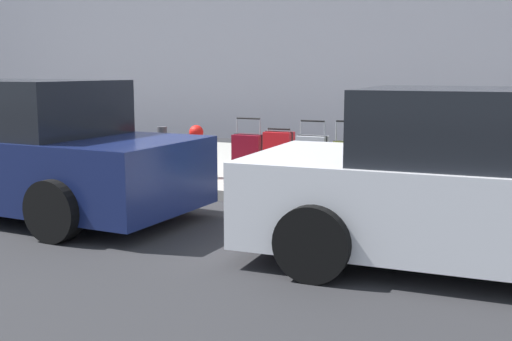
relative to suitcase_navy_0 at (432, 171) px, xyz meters
name	(u,v)px	position (x,y,z in m)	size (l,w,h in m)	color
ground_plane	(127,192)	(4.07, 0.85, -0.45)	(40.00, 40.00, 0.00)	#28282B
sidewalk_curb	(211,164)	(4.07, -1.65, -0.38)	(18.00, 5.00, 0.14)	#9E9B93
suitcase_navy_0	(432,171)	(0.00, 0.00, 0.00)	(0.48, 0.23, 0.68)	navy
suitcase_teal_1	(385,170)	(0.58, 0.12, -0.01)	(0.48, 0.22, 0.80)	#0F606B
suitcase_olive_2	(346,166)	(1.09, 0.13, 0.01)	(0.36, 0.22, 0.93)	#59601E
suitcase_silver_3	(312,162)	(1.56, 0.12, 0.04)	(0.40, 0.25, 0.92)	#9EA0A8
suitcase_red_4	(279,158)	(2.06, 0.10, 0.06)	(0.40, 0.24, 0.79)	red
suitcase_maroon_5	(248,158)	(2.57, 0.00, 0.02)	(0.43, 0.25, 0.91)	maroon
fire_hydrant	(197,150)	(3.38, 0.07, 0.10)	(0.39, 0.21, 0.78)	red
bollard_post	(163,152)	(3.87, 0.22, 0.06)	(0.15, 0.15, 0.75)	#333338
parked_car_white_0	(492,185)	(-0.88, 2.41, 0.28)	(4.31, 2.22, 1.56)	silver
parked_car_navy_1	(14,150)	(4.59, 2.41, 0.30)	(4.76, 2.08, 1.59)	#141E4C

